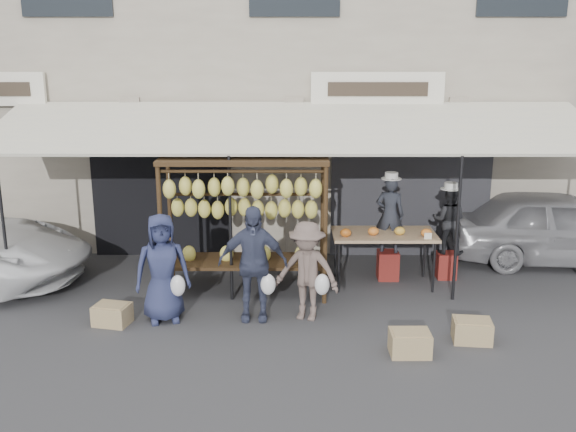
# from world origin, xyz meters

# --- Properties ---
(ground_plane) EXTENTS (90.00, 90.00, 0.00)m
(ground_plane) POSITION_xyz_m (0.00, 0.00, 0.00)
(ground_plane) COLOR #2D2D30
(shophouse) EXTENTS (24.00, 6.15, 7.30)m
(shophouse) POSITION_xyz_m (-0.00, 6.50, 3.65)
(shophouse) COLOR #AAA08F
(shophouse) RESTS_ON ground_plane
(awning) EXTENTS (10.00, 2.35, 2.92)m
(awning) POSITION_xyz_m (0.01, 2.28, 2.57)
(awning) COLOR beige
(awning) RESTS_ON ground_plane
(banana_rack) EXTENTS (2.60, 0.90, 2.24)m
(banana_rack) POSITION_xyz_m (-0.80, 1.34, 1.57)
(banana_rack) COLOR black
(banana_rack) RESTS_ON ground_plane
(produce_table) EXTENTS (1.70, 0.90, 1.04)m
(produce_table) POSITION_xyz_m (1.48, 1.80, 0.86)
(produce_table) COLOR tan
(produce_table) RESTS_ON ground_plane
(vendor_left) EXTENTS (0.54, 0.42, 1.30)m
(vendor_left) POSITION_xyz_m (1.60, 2.10, 1.14)
(vendor_left) COLOR #262932
(vendor_left) RESTS_ON stool_left
(vendor_right) EXTENTS (0.66, 0.58, 1.15)m
(vendor_right) POSITION_xyz_m (2.62, 2.14, 1.03)
(vendor_right) COLOR black
(vendor_right) RESTS_ON stool_right
(customer_left) EXTENTS (0.89, 0.69, 1.60)m
(customer_left) POSITION_xyz_m (-1.92, 0.35, 0.80)
(customer_left) COLOR #272C50
(customer_left) RESTS_ON ground_plane
(customer_mid) EXTENTS (1.00, 0.43, 1.71)m
(customer_mid) POSITION_xyz_m (-0.62, 0.41, 0.85)
(customer_mid) COLOR #393E58
(customer_mid) RESTS_ON ground_plane
(customer_right) EXTENTS (1.07, 0.81, 1.47)m
(customer_right) POSITION_xyz_m (0.16, 0.40, 0.74)
(customer_right) COLOR brown
(customer_right) RESTS_ON ground_plane
(stool_left) EXTENTS (0.37, 0.37, 0.49)m
(stool_left) POSITION_xyz_m (1.60, 2.10, 0.25)
(stool_left) COLOR maroon
(stool_left) RESTS_ON ground_plane
(stool_right) EXTENTS (0.38, 0.38, 0.45)m
(stool_right) POSITION_xyz_m (2.62, 2.14, 0.23)
(stool_right) COLOR maroon
(stool_right) RESTS_ON ground_plane
(crate_near_a) EXTENTS (0.52, 0.39, 0.31)m
(crate_near_a) POSITION_xyz_m (1.47, -0.74, 0.15)
(crate_near_a) COLOR tan
(crate_near_a) RESTS_ON ground_plane
(crate_near_b) EXTENTS (0.55, 0.44, 0.30)m
(crate_near_b) POSITION_xyz_m (2.38, -0.35, 0.15)
(crate_near_b) COLOR tan
(crate_near_b) RESTS_ON ground_plane
(crate_far) EXTENTS (0.56, 0.47, 0.29)m
(crate_far) POSITION_xyz_m (-2.64, 0.20, 0.15)
(crate_far) COLOR tan
(crate_far) RESTS_ON ground_plane
(sedan) EXTENTS (4.14, 1.92, 1.37)m
(sedan) POSITION_xyz_m (4.87, 2.97, 0.69)
(sedan) COLOR gray
(sedan) RESTS_ON ground_plane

